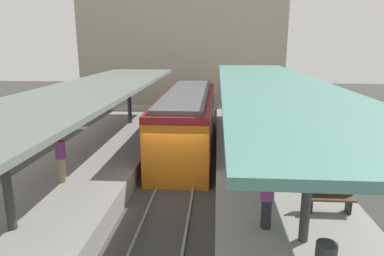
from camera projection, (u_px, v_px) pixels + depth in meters
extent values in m
plane|color=#383835|center=(176.00, 191.00, 13.83)|extent=(80.00, 80.00, 0.00)
cube|color=gray|center=(84.00, 177.00, 13.98)|extent=(4.40, 28.00, 1.00)
cube|color=gray|center=(272.00, 182.00, 13.44)|extent=(4.40, 28.00, 1.00)
cube|color=#423F3D|center=(176.00, 189.00, 13.80)|extent=(3.20, 28.00, 0.20)
cube|color=slate|center=(159.00, 184.00, 13.81)|extent=(0.08, 28.00, 0.14)
cube|color=slate|center=(194.00, 185.00, 13.71)|extent=(0.08, 28.00, 0.14)
cube|color=maroon|center=(188.00, 121.00, 18.79)|extent=(2.70, 11.68, 2.90)
cube|color=orange|center=(175.00, 159.00, 13.14)|extent=(2.65, 0.08, 2.60)
cube|color=black|center=(163.00, 115.00, 18.80)|extent=(0.04, 10.74, 0.76)
cube|color=black|center=(213.00, 115.00, 18.61)|extent=(0.04, 10.74, 0.76)
cube|color=#515156|center=(188.00, 93.00, 18.42)|extent=(2.16, 11.09, 0.20)
cylinder|color=#333335|center=(6.00, 179.00, 8.77)|extent=(0.24, 0.24, 2.84)
cylinder|color=#333335|center=(129.00, 100.00, 20.97)|extent=(0.24, 0.24, 2.84)
cube|color=slate|center=(91.00, 89.00, 14.51)|extent=(4.18, 21.00, 0.16)
cylinder|color=#333335|center=(308.00, 181.00, 8.19)|extent=(0.24, 0.24, 3.17)
cylinder|color=#333335|center=(254.00, 99.00, 20.39)|extent=(0.24, 0.24, 3.17)
cube|color=slate|center=(272.00, 83.00, 13.89)|extent=(4.18, 21.00, 0.16)
cube|color=black|center=(310.00, 205.00, 10.02)|extent=(0.08, 0.32, 0.40)
cube|color=black|center=(348.00, 206.00, 9.94)|extent=(0.08, 0.32, 0.40)
cube|color=#4C3823|center=(330.00, 198.00, 9.92)|extent=(1.40, 0.40, 0.06)
cube|color=#4C3823|center=(329.00, 188.00, 10.04)|extent=(1.40, 0.06, 0.40)
cylinder|color=#262628|center=(249.00, 127.00, 15.61)|extent=(0.08, 0.08, 2.20)
cube|color=navy|center=(250.00, 107.00, 15.38)|extent=(0.90, 0.06, 0.32)
cylinder|color=#998460|center=(62.00, 170.00, 12.11)|extent=(0.28, 0.28, 0.88)
cylinder|color=#7A337A|center=(60.00, 150.00, 11.93)|extent=(0.36, 0.36, 0.64)
sphere|color=#936B4C|center=(59.00, 138.00, 11.82)|extent=(0.22, 0.22, 0.22)
cylinder|color=maroon|center=(244.00, 131.00, 17.60)|extent=(0.28, 0.28, 0.85)
cylinder|color=navy|center=(244.00, 117.00, 17.42)|extent=(0.36, 0.36, 0.61)
sphere|color=tan|center=(245.00, 109.00, 17.32)|extent=(0.22, 0.22, 0.22)
cylinder|color=#232328|center=(266.00, 214.00, 9.07)|extent=(0.28, 0.28, 0.82)
cylinder|color=#7A337A|center=(268.00, 188.00, 8.89)|extent=(0.36, 0.36, 0.64)
sphere|color=tan|center=(268.00, 173.00, 8.79)|extent=(0.22, 0.22, 0.22)
cube|color=#A89E8E|center=(183.00, 47.00, 31.99)|extent=(18.00, 6.00, 11.00)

